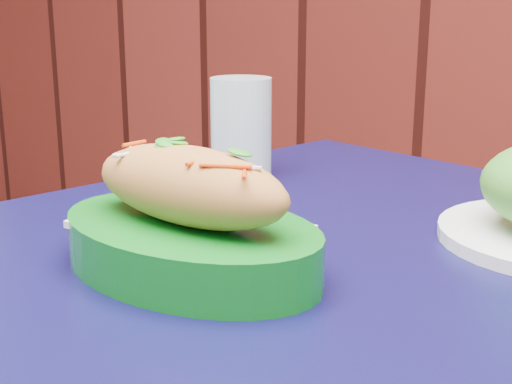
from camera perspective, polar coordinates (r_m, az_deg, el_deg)
The scene contains 3 objects.
cafe_table at distance 0.63m, azimuth 8.16°, elevation -13.73°, with size 0.94×0.94×0.75m.
banh_mi_basket at distance 0.57m, azimuth -5.35°, elevation -2.31°, with size 0.25×0.17×0.11m.
water_glass at distance 0.88m, azimuth -1.20°, elevation 5.18°, with size 0.08×0.08×0.12m, color silver.
Camera 1 is at (0.40, 1.06, 0.96)m, focal length 50.00 mm.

